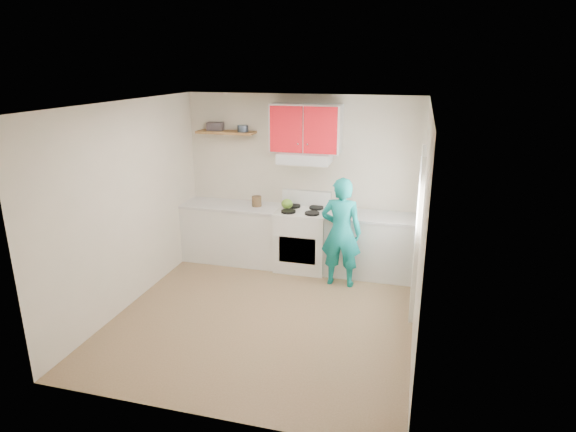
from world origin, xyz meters
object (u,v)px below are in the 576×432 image
(stove, at_px, (302,239))
(person, at_px, (341,232))
(kettle, at_px, (287,204))
(crock, at_px, (257,202))
(tin, at_px, (243,129))

(stove, height_order, person, person)
(kettle, bearing_deg, crock, -156.60)
(tin, height_order, person, tin)
(tin, bearing_deg, kettle, -8.40)
(kettle, distance_m, person, 1.05)
(crock, bearing_deg, tin, 155.01)
(crock, distance_m, person, 1.48)
(crock, xyz_separation_m, person, (1.39, -0.48, -0.21))
(crock, relative_size, person, 0.11)
(stove, distance_m, person, 0.85)
(person, bearing_deg, crock, -18.16)
(tin, xyz_separation_m, person, (1.62, -0.58, -1.31))
(stove, height_order, tin, tin)
(stove, bearing_deg, tin, 171.36)
(person, bearing_deg, tin, -19.06)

